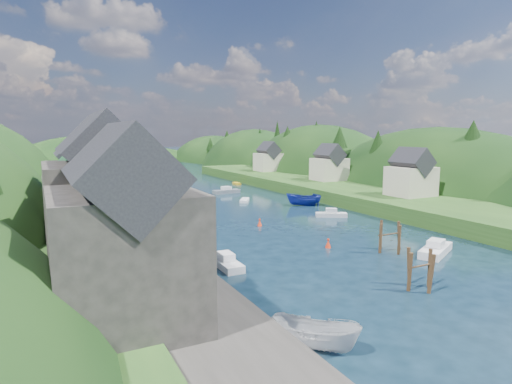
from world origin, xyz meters
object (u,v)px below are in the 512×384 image
channel_buoy_near (328,244)px  channel_buoy_far (260,223)px  piling_cluster_near (420,273)px  piling_cluster_far (390,239)px

channel_buoy_near → channel_buoy_far: (-1.77, 13.86, 0.00)m
piling_cluster_near → piling_cluster_far: piling_cluster_near is taller
piling_cluster_far → channel_buoy_far: size_ratio=3.57×
channel_buoy_far → piling_cluster_far: bearing=-69.3°
piling_cluster_far → piling_cluster_near: bearing=-122.1°
piling_cluster_near → channel_buoy_near: piling_cluster_near is taller
piling_cluster_far → channel_buoy_far: piling_cluster_far is taller
channel_buoy_near → piling_cluster_near: bearing=-94.0°
piling_cluster_near → channel_buoy_far: 28.16m
channel_buoy_near → channel_buoy_far: size_ratio=1.00×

